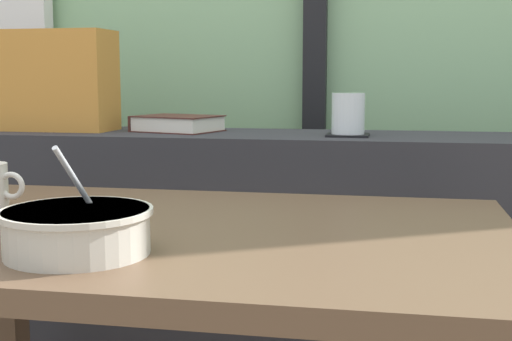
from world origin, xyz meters
TOP-DOWN VIEW (x-y plane):
  - dark_console_ledge at (0.00, 0.55)m, footprint 2.80×0.33m
  - breakfast_table at (0.03, -0.11)m, footprint 1.07×0.69m
  - coaster_square at (0.26, 0.51)m, footprint 0.10×0.10m
  - juice_glass at (0.26, 0.51)m, footprint 0.08×0.08m
  - closed_book at (-0.18, 0.57)m, footprint 0.24×0.21m
  - throw_pillow at (-0.52, 0.55)m, footprint 0.32×0.15m
  - soup_bowl at (-0.06, -0.29)m, footprint 0.20×0.20m

SIDE VIEW (x-z plane):
  - dark_console_ledge at x=0.00m, z-range 0.00..0.79m
  - breakfast_table at x=0.03m, z-range 0.24..0.93m
  - soup_bowl at x=-0.06m, z-range 0.65..0.80m
  - coaster_square at x=0.26m, z-range 0.79..0.79m
  - closed_book at x=-0.18m, z-range 0.79..0.83m
  - juice_glass at x=0.26m, z-range 0.79..0.89m
  - throw_pillow at x=-0.52m, z-range 0.79..1.05m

